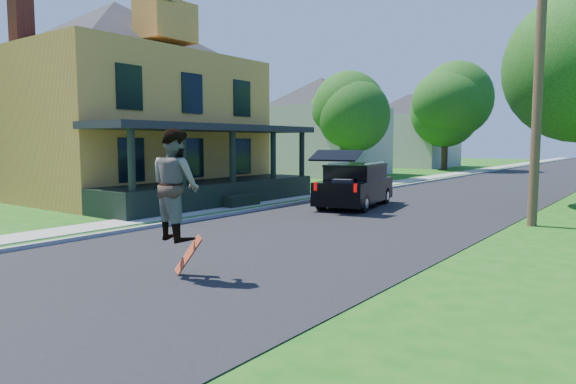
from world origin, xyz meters
The scene contains 14 objects.
ground centered at (0.00, 0.00, 0.00)m, with size 140.00×140.00×0.00m, color #155210.
street centered at (0.00, 20.00, 0.00)m, with size 8.00×120.00×0.02m, color black.
curb centered at (-4.05, 20.00, 0.00)m, with size 0.15×120.00×0.12m, color gray.
sidewalk centered at (-5.60, 20.00, 0.00)m, with size 1.30×120.00×0.03m, color gray.
front_walk centered at (-9.50, 6.00, 0.00)m, with size 6.50×1.20×0.03m, color gray.
main_house centered at (-12.80, 5.99, 4.92)m, with size 15.56×15.56×10.10m.
neighbor_house_mid centered at (-13.50, 24.00, 4.19)m, with size 12.78×12.78×8.30m.
neighbor_house_far centered at (-13.50, 40.00, 4.19)m, with size 12.78×12.78×8.30m.
black_suv centered at (-1.83, 8.44, 0.83)m, with size 2.60×4.92×2.18m.
skateboarder centered at (0.55, -2.33, 1.69)m, with size 1.09×0.91×2.01m.
skateboard centered at (0.69, -2.17, 0.38)m, with size 0.53×0.39×0.73m.
tree_left_mid centered at (-9.83, 21.28, 4.82)m, with size 5.24×5.15×7.48m.
tree_left_far centered at (-8.24, 35.65, 5.92)m, with size 7.71×7.82×9.25m.
utility_pole_near centered at (4.50, 7.73, 5.44)m, with size 1.66×0.28×10.58m.
Camera 1 is at (7.67, -8.47, 2.46)m, focal length 32.00 mm.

